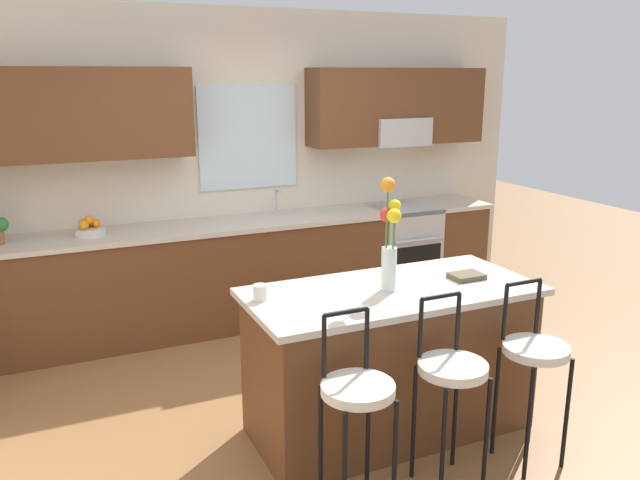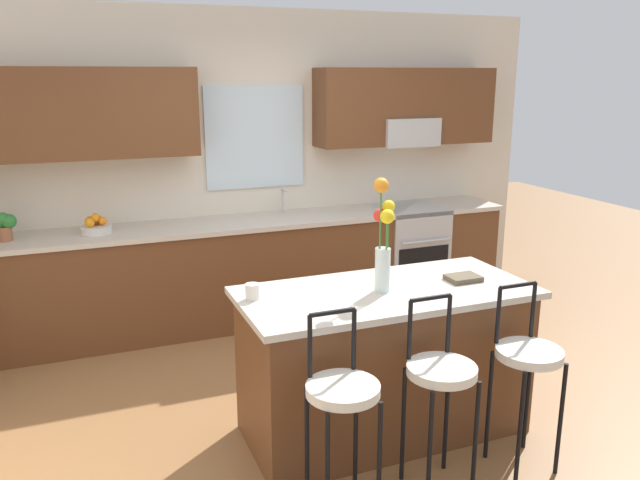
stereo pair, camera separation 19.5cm
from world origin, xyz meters
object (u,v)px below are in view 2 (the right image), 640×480
(bar_stool_near, at_px, (342,398))
(fruit_bowl_oranges, at_px, (96,226))
(oven_range, at_px, (408,254))
(bar_stool_far, at_px, (528,361))
(mug_ceramic, at_px, (253,292))
(kitchen_island, at_px, (384,361))
(cookbook, at_px, (463,278))
(flower_vase, at_px, (383,238))
(bar_stool_middle, at_px, (440,379))
(potted_plant_small, at_px, (3,225))

(bar_stool_near, bearing_deg, fruit_bowl_oranges, 109.54)
(oven_range, distance_m, bar_stool_far, 2.78)
(bar_stool_far, xyz_separation_m, mug_ceramic, (-1.33, 0.75, 0.33))
(kitchen_island, xyz_separation_m, cookbook, (0.52, -0.03, 0.47))
(bar_stool_near, xyz_separation_m, mug_ceramic, (-0.23, 0.75, 0.33))
(fruit_bowl_oranges, bearing_deg, flower_vase, -55.10)
(bar_stool_middle, relative_size, potted_plant_small, 4.73)
(flower_vase, bearing_deg, fruit_bowl_oranges, 124.90)
(kitchen_island, bearing_deg, bar_stool_far, -48.19)
(bar_stool_near, height_order, potted_plant_small, potted_plant_small)
(oven_range, bearing_deg, bar_stool_far, -106.06)
(bar_stool_far, height_order, mug_ceramic, bar_stool_far)
(kitchen_island, relative_size, bar_stool_far, 1.67)
(kitchen_island, relative_size, fruit_bowl_oranges, 7.26)
(bar_stool_near, relative_size, bar_stool_middle, 1.00)
(oven_range, height_order, mug_ceramic, mug_ceramic)
(kitchen_island, distance_m, fruit_bowl_oranges, 2.62)
(bar_stool_middle, relative_size, fruit_bowl_oranges, 4.34)
(kitchen_island, bearing_deg, mug_ceramic, 170.47)
(bar_stool_middle, height_order, mug_ceramic, bar_stool_middle)
(bar_stool_middle, bearing_deg, mug_ceramic, 136.13)
(bar_stool_near, bearing_deg, kitchen_island, 48.19)
(bar_stool_far, distance_m, mug_ceramic, 1.56)
(potted_plant_small, bearing_deg, kitchen_island, -43.86)
(mug_ceramic, bearing_deg, bar_stool_far, -29.35)
(oven_range, xyz_separation_m, flower_vase, (-1.36, -2.07, 0.78))
(flower_vase, distance_m, potted_plant_small, 2.99)
(oven_range, distance_m, bar_stool_middle, 2.98)
(potted_plant_small, bearing_deg, bar_stool_far, -44.80)
(kitchen_island, bearing_deg, oven_range, 57.30)
(oven_range, bearing_deg, potted_plant_small, 179.59)
(bar_stool_middle, xyz_separation_m, fruit_bowl_oranges, (-1.51, 2.70, 0.34))
(potted_plant_small, bearing_deg, flower_vase, -44.69)
(bar_stool_near, distance_m, mug_ceramic, 0.85)
(bar_stool_middle, bearing_deg, kitchen_island, 90.00)
(bar_stool_near, relative_size, cookbook, 5.21)
(potted_plant_small, bearing_deg, fruit_bowl_oranges, 0.37)
(oven_range, relative_size, kitchen_island, 0.53)
(bar_stool_near, relative_size, fruit_bowl_oranges, 4.34)
(fruit_bowl_oranges, bearing_deg, kitchen_island, -54.10)
(mug_ceramic, xyz_separation_m, cookbook, (1.29, -0.16, -0.03))
(bar_stool_far, distance_m, potted_plant_small, 3.84)
(bar_stool_far, height_order, flower_vase, flower_vase)
(bar_stool_middle, bearing_deg, bar_stool_far, 0.00)
(bar_stool_middle, distance_m, bar_stool_far, 0.55)
(bar_stool_near, bearing_deg, mug_ceramic, 106.81)
(kitchen_island, xyz_separation_m, flower_vase, (-0.04, -0.02, 0.78))
(cookbook, distance_m, potted_plant_small, 3.41)
(flower_vase, bearing_deg, oven_range, 56.80)
(bar_stool_far, bearing_deg, cookbook, 93.40)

